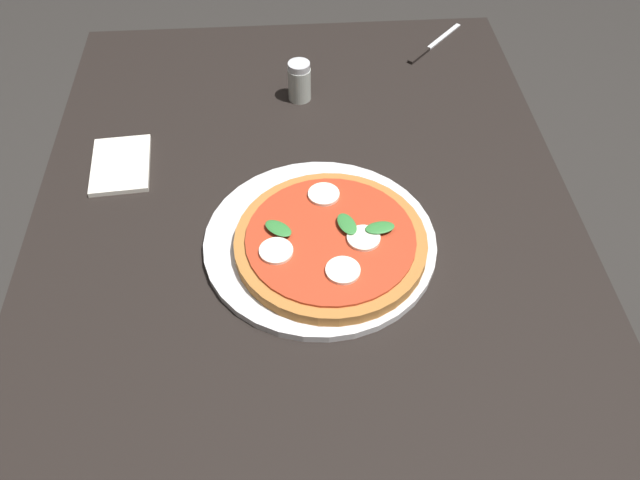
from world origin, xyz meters
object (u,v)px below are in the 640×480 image
(napkin, at_px, (121,165))
(pepper_shaker, at_px, (299,81))
(serving_tray, at_px, (320,242))
(pizza, at_px, (331,242))
(dining_table, at_px, (313,355))
(knife, at_px, (429,48))

(napkin, relative_size, pepper_shaker, 1.83)
(serving_tray, relative_size, pepper_shaker, 4.60)
(pizza, xyz_separation_m, pepper_shaker, (0.37, 0.02, 0.01))
(serving_tray, bearing_deg, pizza, -140.75)
(pizza, bearing_deg, dining_table, 162.71)
(napkin, bearing_deg, dining_table, -136.62)
(napkin, bearing_deg, pizza, -122.70)
(serving_tray, bearing_deg, knife, -26.57)
(serving_tray, height_order, napkin, serving_tray)
(pizza, height_order, knife, pizza)
(pizza, distance_m, pepper_shaker, 0.37)
(napkin, height_order, pepper_shaker, pepper_shaker)
(dining_table, bearing_deg, pizza, -17.29)
(napkin, relative_size, knife, 0.94)
(napkin, distance_m, knife, 0.63)
(serving_tray, xyz_separation_m, knife, (0.49, -0.25, -0.00))
(knife, xyz_separation_m, pepper_shaker, (-0.14, 0.26, 0.03))
(pepper_shaker, bearing_deg, napkin, 118.97)
(dining_table, bearing_deg, napkin, 43.38)
(dining_table, xyz_separation_m, knife, (0.61, -0.26, 0.11))
(pizza, bearing_deg, pepper_shaker, 3.90)
(serving_tray, bearing_deg, pepper_shaker, 1.90)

